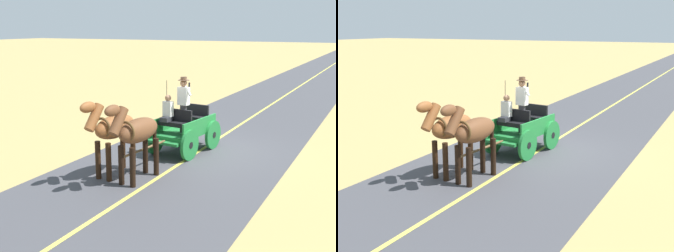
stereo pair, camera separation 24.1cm
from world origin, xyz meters
TOP-DOWN VIEW (x-y plane):
  - ground_plane at (0.00, 0.00)m, footprint 200.00×200.00m
  - road_surface at (0.00, 0.00)m, footprint 6.00×160.00m
  - road_centre_stripe at (0.00, 0.00)m, footprint 0.12×160.00m
  - horse_drawn_carriage at (0.46, 0.55)m, footprint 1.67×4.52m
  - horse_near_side at (0.40, 3.60)m, footprint 0.69×2.14m
  - horse_off_side at (1.20, 3.51)m, footprint 0.69×2.14m

SIDE VIEW (x-z plane):
  - ground_plane at x=0.00m, z-range 0.00..0.00m
  - road_surface at x=0.00m, z-range 0.00..0.01m
  - road_centre_stripe at x=0.00m, z-range 0.01..0.01m
  - horse_drawn_carriage at x=0.46m, z-range -0.43..2.07m
  - horse_near_side at x=0.40m, z-range 0.22..2.43m
  - horse_off_side at x=1.20m, z-range 0.22..2.43m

